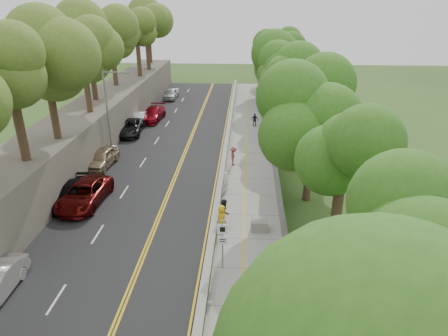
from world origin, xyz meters
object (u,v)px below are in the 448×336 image
Objects in this scene: signpost at (223,239)px; painter_0 at (222,218)px; construction_barrel at (264,123)px; person_far at (255,120)px; concrete_block at (259,225)px; streetlight at (109,107)px; car_2 at (84,194)px.

painter_0 is (-0.30, 4.02, -1.03)m from signpost.
signpost is 1.76× the size of painter_0.
construction_barrel is 1.17m from person_far.
construction_barrel is at bearing 87.18° from concrete_block.
concrete_block is (13.66, -12.92, -4.23)m from streetlight.
signpost is 2.01× the size of person_far.
painter_0 is (10.23, -2.94, 0.09)m from car_2.
person_far is (-1.09, 0.24, 0.35)m from construction_barrel.
signpost reaches higher than car_2.
construction_barrel is 22.33m from concrete_block.
painter_0 is at bearing -178.23° from concrete_block.
painter_0 reaches higher than construction_barrel.
person_far is (0.01, 22.55, 0.41)m from concrete_block.
concrete_block is 0.19× the size of car_2.
person_far is at bearing 59.80° from car_2.
concrete_block is at bearing -94.86° from painter_0.
car_2 is 3.72× the size of person_far.
streetlight is 1.39× the size of car_2.
person_far reaches higher than construction_barrel.
painter_0 reaches higher than car_2.
streetlight is at bearing 53.57° from person_far.
construction_barrel is 0.48× the size of painter_0.
streetlight reaches higher than concrete_block.
car_2 is (0.99, -10.06, -3.80)m from streetlight.
construction_barrel reaches higher than concrete_block.
signpost is 26.75m from person_far.
streetlight is 20.72m from signpost.
car_2 is 23.41m from person_far.
streetlight reaches higher than car_2.
car_2 is 3.27× the size of painter_0.
construction_barrel is 0.78× the size of concrete_block.
streetlight is 10.79m from car_2.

